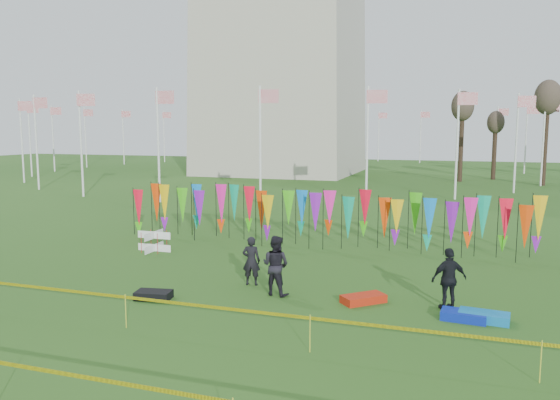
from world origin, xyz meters
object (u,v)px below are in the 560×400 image
(kite_bag_blue, at_px, (464,316))
(kite_bag_red, at_px, (363,299))
(kite_bag_black, at_px, (154,295))
(box_kite, at_px, (154,241))
(person_left, at_px, (251,261))
(kite_bag_teal, at_px, (484,317))
(person_mid, at_px, (276,265))
(person_right, at_px, (449,279))

(kite_bag_blue, distance_m, kite_bag_red, 2.90)
(kite_bag_black, bearing_deg, box_kite, 121.20)
(box_kite, relative_size, person_left, 0.53)
(person_left, relative_size, kite_bag_red, 1.25)
(kite_bag_teal, bearing_deg, person_mid, 175.67)
(kite_bag_blue, bearing_deg, person_mid, 174.23)
(person_mid, height_order, kite_bag_teal, person_mid)
(kite_bag_black, bearing_deg, person_mid, 25.32)
(person_mid, relative_size, kite_bag_red, 1.44)
(person_left, xyz_separation_m, kite_bag_black, (-2.26, -2.36, -0.69))
(kite_bag_blue, bearing_deg, person_right, 118.05)
(person_right, xyz_separation_m, kite_bag_blue, (0.43, -0.80, -0.77))
(person_right, bearing_deg, kite_bag_teal, 114.33)
(person_mid, height_order, kite_bag_black, person_mid)
(box_kite, bearing_deg, person_mid, -30.94)
(person_right, xyz_separation_m, kite_bag_black, (-8.52, -1.84, -0.77))
(person_left, distance_m, kite_bag_red, 3.97)
(person_mid, xyz_separation_m, kite_bag_black, (-3.38, -1.60, -0.81))
(box_kite, distance_m, person_mid, 7.97)
(box_kite, xyz_separation_m, person_mid, (6.82, -4.09, 0.50))
(kite_bag_black, relative_size, kite_bag_teal, 0.82)
(person_left, relative_size, kite_bag_black, 1.53)
(kite_bag_blue, height_order, kite_bag_black, kite_bag_black)
(person_right, distance_m, kite_bag_teal, 1.41)
(box_kite, relative_size, kite_bag_blue, 0.74)
(person_right, xyz_separation_m, kite_bag_red, (-2.40, -0.17, -0.78))
(person_mid, distance_m, kite_bag_red, 2.86)
(kite_bag_black, distance_m, kite_bag_teal, 9.53)
(kite_bag_red, xyz_separation_m, kite_bag_black, (-6.11, -1.67, 0.00))
(kite_bag_red, bearing_deg, kite_bag_blue, -12.63)
(box_kite, bearing_deg, kite_bag_blue, -20.58)
(kite_bag_black, xyz_separation_m, kite_bag_teal, (9.46, 1.14, 0.00))
(person_right, bearing_deg, box_kite, -47.05)
(person_mid, xyz_separation_m, kite_bag_blue, (5.56, -0.56, -0.81))
(person_left, distance_m, kite_bag_blue, 6.84)
(kite_bag_teal, bearing_deg, kite_bag_red, 170.97)
(person_mid, bearing_deg, person_left, -23.02)
(kite_bag_blue, bearing_deg, kite_bag_black, -173.39)
(kite_bag_red, bearing_deg, kite_bag_black, -164.73)
(kite_bag_blue, height_order, kite_bag_teal, kite_bag_teal)
(box_kite, height_order, person_mid, person_mid)
(kite_bag_red, height_order, kite_bag_teal, kite_bag_teal)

